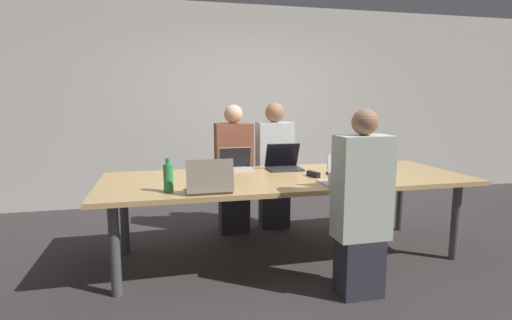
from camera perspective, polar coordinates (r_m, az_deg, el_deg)
ground_plane at (r=3.93m, az=4.35°, el=-13.48°), size 24.00×24.00×0.00m
curtain_wall at (r=5.84m, az=-2.42°, el=7.88°), size 12.00×0.06×2.80m
conference_table at (r=3.72m, az=4.47°, el=-3.27°), size 3.35×1.23×0.77m
laptop_near_left at (r=3.06m, az=-6.67°, el=-3.30°), size 0.36×0.26×0.27m
bottle_near_left at (r=3.14m, az=-12.42°, el=-2.43°), size 0.07×0.07×0.26m
laptop_near_midright at (r=3.39m, az=12.61°, el=-2.26°), size 0.36×0.27×0.27m
person_near_midright at (r=3.09m, az=14.83°, el=-6.58°), size 0.40×0.24×1.41m
cup_near_midright at (r=3.55m, az=16.57°, el=-2.49°), size 0.09×0.09×0.09m
laptop_far_midleft at (r=4.05m, az=-2.91°, el=-0.47°), size 0.32×0.22×0.22m
person_far_midleft at (r=4.42m, az=-3.19°, el=-1.64°), size 0.40×0.24×1.42m
laptop_far_center at (r=4.07m, az=3.94°, el=-0.28°), size 0.35×0.27×0.26m
person_far_center at (r=4.59m, az=2.65°, el=-1.10°), size 0.40×0.24×1.44m
stapler at (r=3.71m, az=8.19°, el=-2.02°), size 0.09×0.16×0.05m
notebook at (r=3.87m, az=11.72°, el=-1.92°), size 0.22×0.15×0.02m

